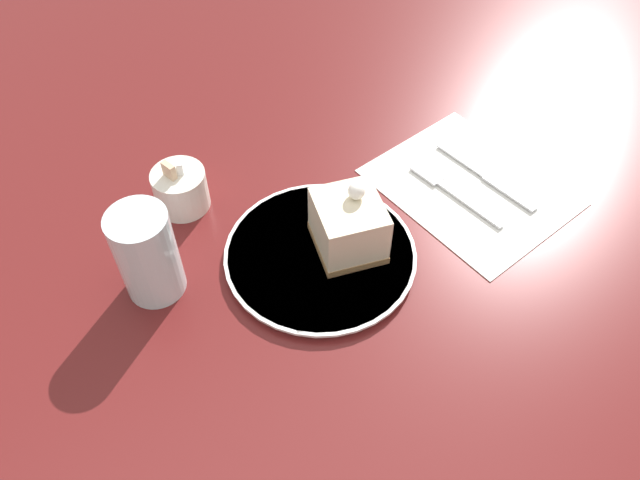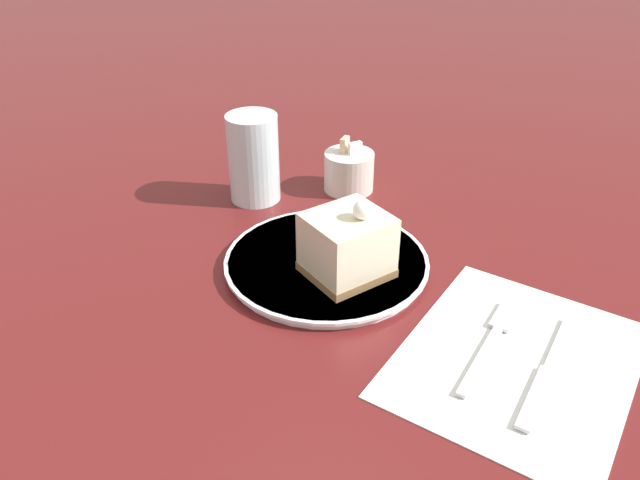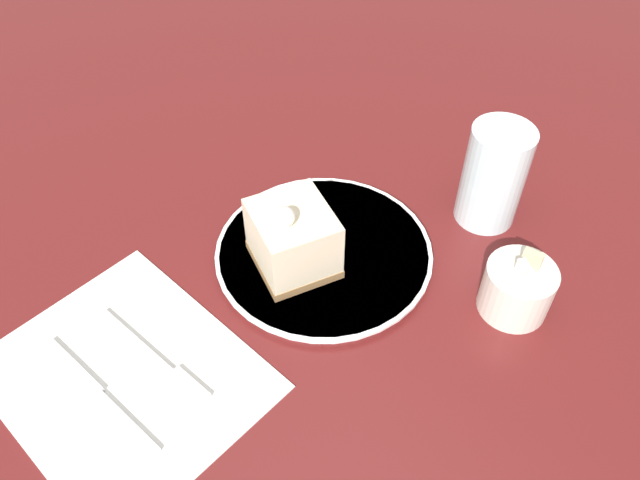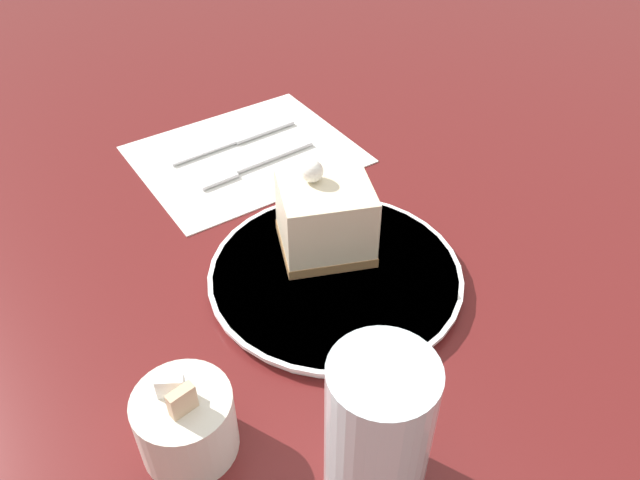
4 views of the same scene
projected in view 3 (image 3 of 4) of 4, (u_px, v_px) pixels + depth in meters
name	position (u px, v px, depth m)	size (l,w,h in m)	color
ground_plane	(312.00, 286.00, 0.69)	(4.00, 4.00, 0.00)	#5B1919
plate	(324.00, 253.00, 0.72)	(0.25, 0.25, 0.01)	white
cake_slice	(295.00, 238.00, 0.67)	(0.10, 0.11, 0.10)	olive
napkin	(125.00, 376.00, 0.61)	(0.25, 0.29, 0.00)	white
fork	(159.00, 364.00, 0.62)	(0.04, 0.16, 0.00)	silver
knife	(88.00, 384.00, 0.60)	(0.04, 0.18, 0.00)	silver
sugar_bowl	(517.00, 289.00, 0.65)	(0.07, 0.07, 0.08)	silver
drinking_glass	(493.00, 176.00, 0.72)	(0.07, 0.07, 0.13)	silver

